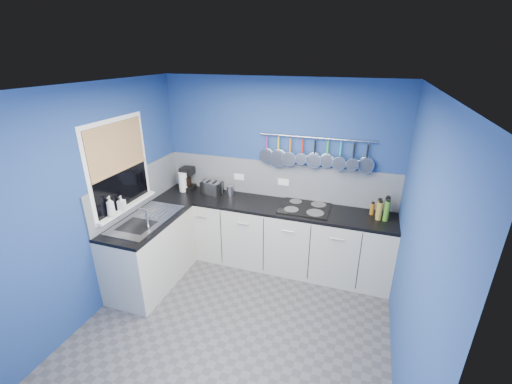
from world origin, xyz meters
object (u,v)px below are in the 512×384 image
Objects in this scene: soap_bottle_b at (121,203)px; paper_towel at (183,182)px; soap_bottle_a at (110,206)px; toaster at (212,188)px; canister at (230,190)px; hob at (305,207)px; coffee_maker at (187,179)px.

paper_towel is at bearing 79.14° from soap_bottle_b.
soap_bottle_a is 0.85× the size of paper_towel.
toaster is 0.27m from canister.
coffee_maker is at bearing 177.79° from hob.
soap_bottle_b is at bearing -128.15° from canister.
soap_bottle_a is 1.39× the size of soap_bottle_b.
paper_towel reaches higher than canister.
paper_towel is 0.08m from coffee_maker.
soap_bottle_a is 1.32m from coffee_maker.
soap_bottle_a reaches higher than coffee_maker.
canister is at bearing 6.97° from paper_towel.
toaster is at bearing 63.53° from soap_bottle_a.
canister is at bearing 51.85° from soap_bottle_b.
toaster reaches higher than hob.
paper_towel is at bearing -157.75° from toaster.
paper_towel is at bearing -180.00° from hob.
soap_bottle_b reaches higher than toaster.
hob is at bearing -3.56° from coffee_maker.
canister is (0.26, 0.04, -0.02)m from toaster.
soap_bottle_b is 2.26m from hob.
soap_bottle_b is 0.61× the size of paper_towel.
hob is at bearing 31.83° from soap_bottle_a.
soap_bottle_b is 1.08m from paper_towel.
canister is at bearing 55.78° from soap_bottle_a.
coffee_maker reaches higher than paper_towel.
toaster is (0.41, -0.03, -0.08)m from coffee_maker.
toaster is at bearing -5.01° from coffee_maker.
hob is at bearing 0.00° from paper_towel.
paper_towel is at bearing 80.67° from soap_bottle_a.
hob is (1.09, -0.08, -0.06)m from canister.
soap_bottle_b reaches higher than canister.
paper_towel is 1.79m from hob.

